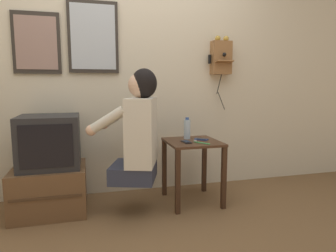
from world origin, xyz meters
TOP-DOWN VIEW (x-y plane):
  - ground_plane at (0.00, 0.00)m, footprint 14.00×14.00m
  - wall_back at (0.00, 1.04)m, footprint 6.80×0.05m
  - side_table at (0.52, 0.56)m, footprint 0.47×0.51m
  - person at (-0.00, 0.45)m, footprint 0.62×0.56m
  - tv_stand at (-0.74, 0.66)m, footprint 0.60×0.53m
  - television at (-0.73, 0.67)m, footprint 0.49×0.45m
  - wall_phone_antique at (0.97, 0.95)m, footprint 0.25×0.19m
  - framed_picture at (-0.83, 1.00)m, footprint 0.41×0.03m
  - wall_mirror at (-0.33, 0.99)m, footprint 0.46×0.04m
  - cell_phone_held at (0.44, 0.50)m, footprint 0.07×0.13m
  - cell_phone_spare at (0.61, 0.58)m, footprint 0.13×0.13m
  - water_bottle at (0.50, 0.67)m, footprint 0.06×0.06m
  - toothbrush at (0.55, 0.43)m, footprint 0.10×0.15m

SIDE VIEW (x-z plane):
  - ground_plane at x=0.00m, z-range 0.00..0.00m
  - tv_stand at x=-0.74m, z-range 0.00..0.40m
  - side_table at x=0.52m, z-range 0.16..0.74m
  - cell_phone_held at x=0.44m, z-range 0.58..0.59m
  - cell_phone_spare at x=0.61m, z-range 0.58..0.59m
  - toothbrush at x=0.55m, z-range 0.58..0.60m
  - television at x=-0.73m, z-range 0.40..0.84m
  - water_bottle at x=0.50m, z-range 0.57..0.78m
  - person at x=0.00m, z-range 0.26..1.19m
  - wall_back at x=0.00m, z-range 0.00..2.55m
  - wall_phone_antique at x=0.97m, z-range 1.00..1.77m
  - framed_picture at x=-0.83m, z-range 1.19..1.74m
  - wall_mirror at x=-0.33m, z-range 1.21..1.87m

